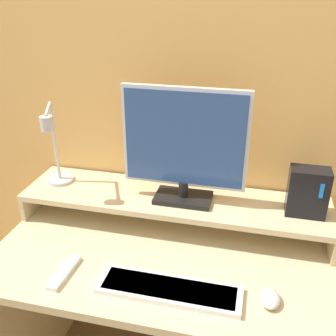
{
  "coord_description": "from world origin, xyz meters",
  "views": [
    {
      "loc": [
        0.28,
        -0.74,
        1.61
      ],
      "look_at": [
        0.02,
        0.36,
        1.06
      ],
      "focal_mm": 42.0,
      "sensor_mm": 36.0,
      "label": 1
    }
  ],
  "objects": [
    {
      "name": "desk",
      "position": [
        0.0,
        0.33,
        0.53
      ],
      "size": [
        1.16,
        0.65,
        0.76
      ],
      "color": "beige",
      "rests_on": "ground_plane"
    },
    {
      "name": "mouse",
      "position": [
        0.37,
        0.17,
        0.77
      ],
      "size": [
        0.06,
        0.08,
        0.03
      ],
      "color": "silver",
      "rests_on": "desk"
    },
    {
      "name": "monitor",
      "position": [
        0.04,
        0.5,
        1.09
      ],
      "size": [
        0.44,
        0.12,
        0.42
      ],
      "color": "black",
      "rests_on": "monitor_shelf"
    },
    {
      "name": "wall_back",
      "position": [
        0.0,
        0.69,
        1.25
      ],
      "size": [
        6.0,
        0.05,
        2.5
      ],
      "color": "#E5AD60",
      "rests_on": "ground_plane"
    },
    {
      "name": "monitor_shelf",
      "position": [
        0.0,
        0.52,
        0.85
      ],
      "size": [
        1.16,
        0.27,
        0.11
      ],
      "color": "beige",
      "rests_on": "desk"
    },
    {
      "name": "keyboard",
      "position": [
        0.07,
        0.14,
        0.77
      ],
      "size": [
        0.44,
        0.12,
        0.02
      ],
      "color": "white",
      "rests_on": "desk"
    },
    {
      "name": "remote_control",
      "position": [
        -0.27,
        0.14,
        0.76
      ],
      "size": [
        0.04,
        0.16,
        0.02
      ],
      "color": "white",
      "rests_on": "desk"
    },
    {
      "name": "router_dock",
      "position": [
        0.47,
        0.51,
        0.95
      ],
      "size": [
        0.13,
        0.08,
        0.17
      ],
      "color": "black",
      "rests_on": "monitor_shelf"
    },
    {
      "name": "desk_lamp",
      "position": [
        -0.46,
        0.48,
        1.01
      ],
      "size": [
        0.14,
        0.22,
        0.33
      ],
      "color": "silver",
      "rests_on": "monitor_shelf"
    }
  ]
}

